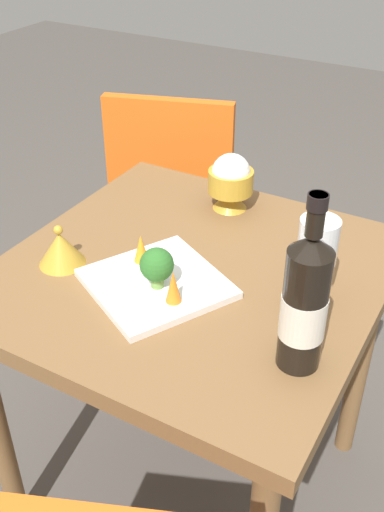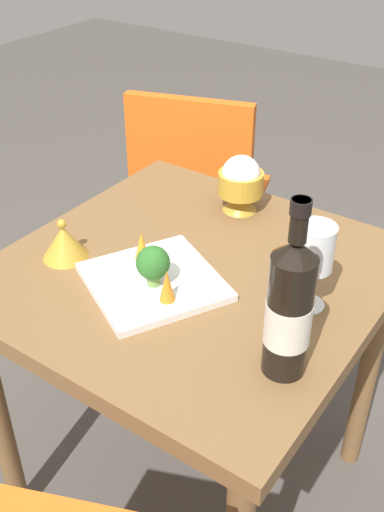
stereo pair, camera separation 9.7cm
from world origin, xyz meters
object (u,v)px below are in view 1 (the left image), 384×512
Objects in this scene: wine_bottle at (305,303)px; rice_bowl_lid at (61,248)px; wine_glass at (318,244)px; serving_plate at (156,284)px; carrot_garnish_right at (141,248)px; rice_bowl at (231,181)px; chair_near_window at (175,185)px; broccoli_floret at (157,266)px; carrot_garnish_left at (173,287)px.

rice_bowl_lid is at bearing -3.70° from wine_bottle.
wine_bottle is 0.19m from wine_glass.
serving_plate is 0.09m from carrot_garnish_right.
rice_bowl is at bearing -39.37° from wine_glass.
carrot_garnish_right reaches higher than serving_plate.
broccoli_floret is (-0.41, 0.74, 0.26)m from chair_near_window.
broccoli_floret reaches higher than rice_bowl_lid.
carrot_garnish_right is (-0.33, 0.68, 0.24)m from chair_near_window.
chair_near_window is 0.80m from rice_bowl_lid.
wine_bottle is 5.28× the size of carrot_garnish_right.
chair_near_window is at bearing -59.00° from carrot_garnish_left.
chair_near_window reaches higher than rice_bowl_lid.
serving_plate is (0.33, -0.06, -0.12)m from wine_bottle.
rice_bowl_lid is (0.55, -0.04, -0.09)m from wine_bottle.
rice_bowl reaches higher than carrot_garnish_left.
broccoli_floret is 0.06m from carrot_garnish_left.
broccoli_floret is at bearing 94.66° from rice_bowl.
carrot_garnish_left is at bearing 101.62° from rice_bowl.
serving_plate is 4.94× the size of carrot_garnish_left.
rice_bowl is 2.07× the size of carrot_garnish_left.
wine_glass is 1.26× the size of rice_bowl.
rice_bowl reaches higher than carrot_garnish_right.
chair_near_window is 12.41× the size of carrot_garnish_left.
chair_near_window is 0.88m from broccoli_floret.
carrot_garnish_left is at bearing 148.39° from serving_plate.
wine_bottle is 2.31× the size of rice_bowl.
wine_glass is at bearing -76.65° from wine_bottle.
serving_plate is (0.29, 0.12, -0.12)m from wine_glass.
rice_bowl_lid is 1.46× the size of carrot_garnish_left.
wine_bottle reaches higher than rice_bowl.
serving_plate is at bearing 92.94° from rice_bowl.
wine_glass is (-0.68, 0.61, 0.32)m from chair_near_window.
carrot_garnish_left is (-0.29, 0.01, 0.01)m from rice_bowl_lid.
serving_plate is at bearing -172.94° from rice_bowl_lid.
serving_plate is at bearing 22.51° from wine_glass.
rice_bowl_lid is at bearing 24.90° from carrot_garnish_right.
wine_bottle is 0.56m from rice_bowl_lid.
chair_near_window is at bearing -61.44° from serving_plate.
rice_bowl is at bearing -117.08° from rice_bowl_lid.
rice_bowl_lid is 1.61× the size of carrot_garnish_right.
chair_near_window is 1.11m from wine_bottle.
wine_bottle is 3.27× the size of rice_bowl_lid.
broccoli_floret is (0.27, 0.13, -0.06)m from wine_glass.
chair_near_window is 4.75× the size of wine_glass.
carrot_garnish_left is at bearing -76.98° from chair_near_window.
wine_bottle is 4.78× the size of carrot_garnish_left.
wine_bottle reaches higher than serving_plate.
wine_bottle is at bearing 169.16° from serving_plate.
wine_bottle is (-0.72, 0.79, 0.32)m from chair_near_window.
rice_bowl is at bearing -85.34° from broccoli_floret.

